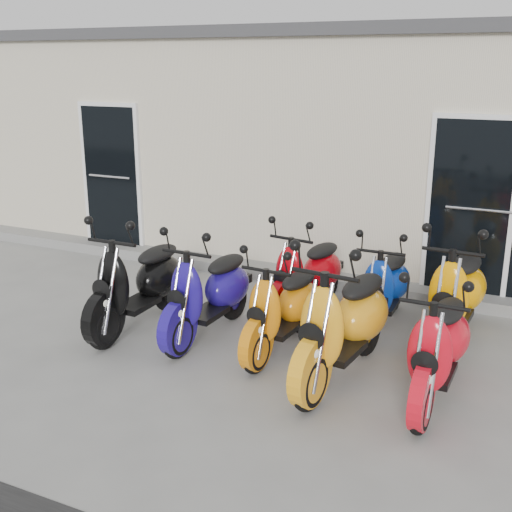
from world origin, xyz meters
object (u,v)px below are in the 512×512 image
at_px(scooter_front_orange_a, 283,296).
at_px(scooter_back_yellow, 458,281).
at_px(scooter_front_black, 138,270).
at_px(scooter_back_red, 307,264).
at_px(scooter_front_blue, 208,280).
at_px(scooter_back_blue, 387,275).
at_px(scooter_front_orange_b, 344,307).
at_px(scooter_front_red, 440,333).

bearing_deg(scooter_front_orange_a, scooter_back_yellow, 36.13).
height_order(scooter_front_black, scooter_back_red, scooter_front_black).
xyz_separation_m(scooter_front_blue, scooter_back_red, (0.72, 1.07, -0.03)).
height_order(scooter_front_black, scooter_back_blue, scooter_front_black).
bearing_deg(scooter_back_blue, scooter_front_orange_b, -93.00).
distance_m(scooter_front_orange_a, scooter_front_red, 1.65).
distance_m(scooter_front_orange_b, scooter_back_red, 1.67).
xyz_separation_m(scooter_front_blue, scooter_back_blue, (1.66, 1.10, -0.05)).
bearing_deg(scooter_back_blue, scooter_back_red, -179.56).
xyz_separation_m(scooter_front_orange_b, scooter_front_red, (0.87, -0.03, -0.08)).
relative_size(scooter_front_black, scooter_back_yellow, 0.99).
bearing_deg(scooter_front_orange_a, scooter_back_blue, 58.78).
bearing_deg(scooter_front_orange_a, scooter_front_orange_b, -19.51).
bearing_deg(scooter_back_red, scooter_front_orange_a, -73.65).
bearing_deg(scooter_back_yellow, scooter_back_red, -179.73).
bearing_deg(scooter_front_blue, scooter_back_yellow, 24.07).
height_order(scooter_front_orange_b, scooter_back_red, scooter_front_orange_b).
relative_size(scooter_front_orange_b, scooter_back_red, 1.16).
relative_size(scooter_front_black, scooter_front_orange_b, 0.95).
bearing_deg(scooter_back_yellow, scooter_front_orange_b, -118.83).
xyz_separation_m(scooter_front_black, scooter_front_blue, (0.83, 0.11, -0.03)).
bearing_deg(scooter_back_yellow, scooter_front_black, -158.13).
bearing_deg(scooter_back_blue, scooter_front_orange_a, -126.67).
xyz_separation_m(scooter_front_orange_a, scooter_front_red, (1.62, -0.35, 0.04)).
xyz_separation_m(scooter_front_red, scooter_back_yellow, (-0.05, 1.33, 0.05)).
distance_m(scooter_front_blue, scooter_front_orange_a, 0.87).
bearing_deg(scooter_front_orange_b, scooter_front_black, -178.67).
xyz_separation_m(scooter_front_red, scooter_back_red, (-1.77, 1.43, -0.02)).
bearing_deg(scooter_front_orange_b, scooter_back_red, 128.87).
relative_size(scooter_back_red, scooter_back_blue, 1.04).
distance_m(scooter_front_orange_b, scooter_front_red, 0.88).
xyz_separation_m(scooter_front_red, scooter_back_blue, (-0.83, 1.46, -0.04)).
relative_size(scooter_front_black, scooter_front_blue, 1.05).
xyz_separation_m(scooter_front_black, scooter_back_red, (1.55, 1.19, -0.06)).
distance_m(scooter_front_blue, scooter_front_orange_b, 1.65).
bearing_deg(scooter_front_black, scooter_back_blue, 26.14).
bearing_deg(scooter_front_orange_a, scooter_back_red, 101.90).
height_order(scooter_front_blue, scooter_back_blue, scooter_front_blue).
height_order(scooter_back_blue, scooter_back_yellow, scooter_back_yellow).
height_order(scooter_front_blue, scooter_back_yellow, scooter_back_yellow).
bearing_deg(scooter_front_orange_a, scooter_front_blue, -176.31).
height_order(scooter_front_blue, scooter_back_red, scooter_front_blue).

